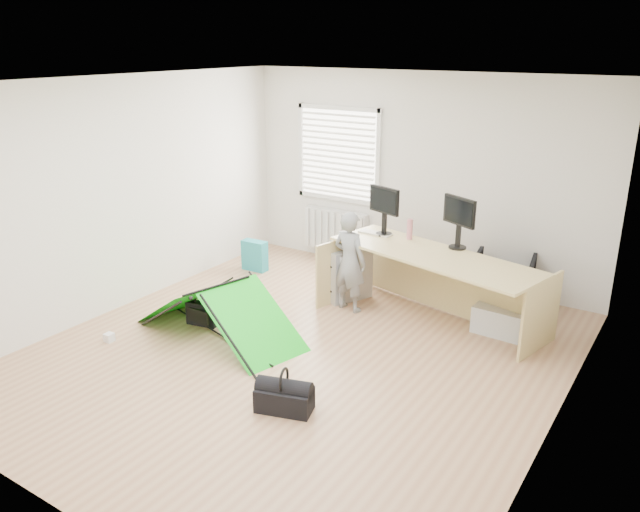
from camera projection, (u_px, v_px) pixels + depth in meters
The scene contains 18 objects.
ground at pixel (299, 354), 6.42m from camera, with size 5.50×5.50×0.00m, color tan.
back_wall at pixel (418, 178), 8.15m from camera, with size 5.00×0.02×2.70m, color silver.
window at pixel (338, 154), 8.67m from camera, with size 1.20×0.06×1.20m, color silver.
radiator at pixel (336, 230), 9.00m from camera, with size 1.00×0.12×0.60m, color silver.
desk at pixel (431, 289), 6.98m from camera, with size 2.44×0.78×0.83m, color tan.
filing_cabinet at pixel (345, 272), 7.75m from camera, with size 0.42×0.56×0.65m, color #ADAFB2.
monitor_left at pixel (384, 217), 7.44m from camera, with size 0.45×0.10×0.43m, color black.
monitor_right at pixel (459, 230), 6.96m from camera, with size 0.46×0.10×0.44m, color black.
keyboard at pixel (375, 233), 7.55m from camera, with size 0.41×0.14×0.02m, color beige.
thermos at pixel (410, 229), 7.31m from camera, with size 0.07×0.07×0.24m, color #C66F79.
office_chair at pixel (502, 281), 7.48m from camera, with size 0.69×0.71×0.64m, color black.
person at pixel (350, 262), 7.28m from camera, with size 0.44×0.29×1.21m, color gray.
kite at pixel (218, 311), 6.71m from camera, with size 1.89×0.83×0.59m, color #12C71A, non-canonical shape.
storage_crate at pixel (501, 320), 6.84m from camera, with size 0.54×0.38×0.30m, color silver.
tote_bag at pixel (255, 256), 8.68m from camera, with size 0.36×0.16×0.42m, color teal.
laptop_bag at pixel (202, 314), 7.03m from camera, with size 0.36×0.11×0.27m, color black.
white_box at pixel (109, 337), 6.67m from camera, with size 0.09×0.09×0.09m, color silver.
duffel_bag at pixel (284, 399), 5.41m from camera, with size 0.49×0.25×0.21m, color black.
Camera 1 is at (3.31, -4.68, 3.06)m, focal length 35.00 mm.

